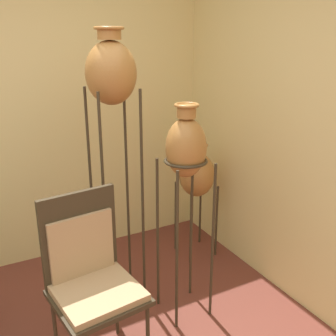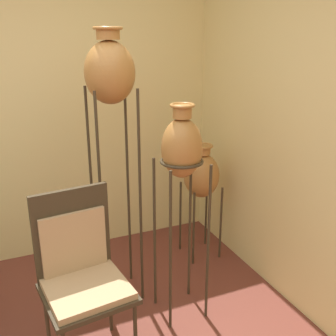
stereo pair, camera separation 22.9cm
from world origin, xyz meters
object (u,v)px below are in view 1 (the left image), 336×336
vase_stand_medium (186,152)px  vase_stand_short (197,175)px  vase_stand_tall (111,79)px  chair (91,272)px

vase_stand_medium → vase_stand_short: size_ratio=1.46×
vase_stand_medium → vase_stand_short: vase_stand_medium is taller
vase_stand_tall → vase_stand_medium: bearing=-47.2°
vase_stand_short → vase_stand_medium: bearing=-127.7°
chair → vase_stand_medium: bearing=3.8°
chair → vase_stand_tall: bearing=47.3°
vase_stand_medium → vase_stand_short: 0.94m
vase_stand_tall → chair: size_ratio=1.84×
vase_stand_short → chair: 1.47m
vase_stand_tall → vase_stand_short: vase_stand_tall is taller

